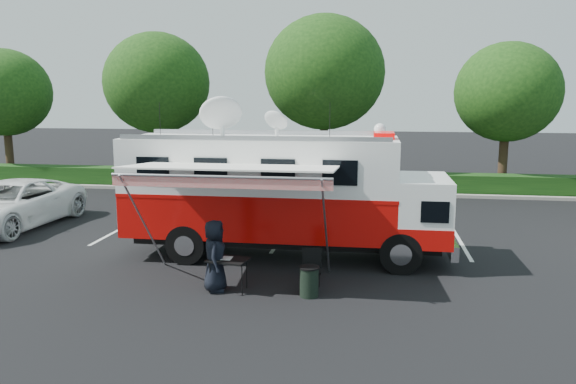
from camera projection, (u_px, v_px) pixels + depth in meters
The scene contains 10 objects.
ground_plane at pixel (286, 257), 16.98m from camera, with size 120.00×120.00×0.00m, color black.
back_border at pixel (347, 91), 28.53m from camera, with size 60.00×6.14×8.87m.
stall_lines at pixel (285, 232), 19.98m from camera, with size 24.12×5.50×0.01m.
command_truck at pixel (283, 192), 16.66m from camera, with size 9.61×2.64×4.62m.
awning at pixel (231, 171), 13.94m from camera, with size 5.24×2.70×3.17m.
white_suv at pixel (12, 228), 20.65m from camera, with size 2.86×6.21×1.72m, color white.
person at pixel (216, 290), 14.04m from camera, with size 0.88×0.57×1.80m, color black.
folding_table at pixel (228, 261), 13.88m from camera, with size 1.08×0.85×0.83m.
folding_chair at pixel (311, 265), 14.15m from camera, with size 0.55×0.58×1.02m.
trash_bin at pixel (309, 281), 13.58m from camera, with size 0.50×0.50×0.75m.
Camera 1 is at (2.52, -16.20, 4.84)m, focal length 35.00 mm.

